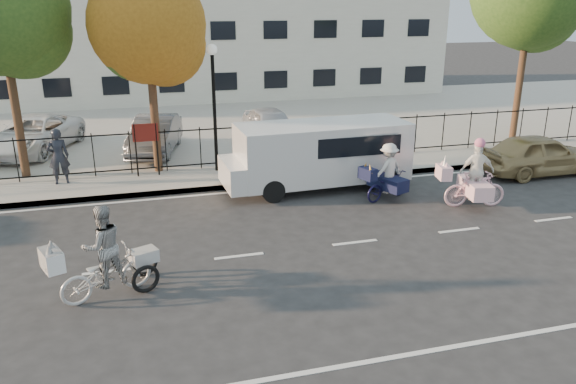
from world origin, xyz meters
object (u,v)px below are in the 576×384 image
object	(u,v)px
lamppost	(213,86)
pedestrian	(58,156)
zebra_trike	(105,262)
lot_car_b	(34,135)
lot_car_c	(155,135)
bull_bike	(387,177)
unicorn_bike	(474,182)
gold_sedan	(540,154)
lot_car_d	(271,125)
white_van	(319,153)

from	to	relation	value
lamppost	pedestrian	distance (m)	5.53
zebra_trike	lot_car_b	distance (m)	12.72
lamppost	lot_car_c	bearing A→B (deg)	122.35
lamppost	lot_car_c	distance (m)	4.27
zebra_trike	bull_bike	xyz separation A→B (m)	(8.15, 3.94, -0.07)
unicorn_bike	lot_car_c	distance (m)	12.12
unicorn_bike	gold_sedan	xyz separation A→B (m)	(4.09, 2.28, -0.05)
lot_car_d	pedestrian	bearing A→B (deg)	-159.38
pedestrian	zebra_trike	bearing A→B (deg)	92.89
pedestrian	lamppost	bearing A→B (deg)	172.37
lot_car_b	lot_car_c	distance (m)	4.79
white_van	bull_bike	bearing A→B (deg)	-46.88
gold_sedan	lot_car_b	world-z (taller)	lot_car_b
white_van	pedestrian	size ratio (longest dim) A/B	3.31
white_van	lot_car_b	bearing A→B (deg)	142.42
unicorn_bike	pedestrian	distance (m)	13.05
bull_bike	lot_car_c	xyz separation A→B (m)	(-6.60, 7.05, 0.15)
bull_bike	lot_car_d	size ratio (longest dim) A/B	0.47
white_van	unicorn_bike	bearing A→B (deg)	-39.53
lot_car_b	lot_car_c	world-z (taller)	lot_car_c
unicorn_bike	gold_sedan	bearing A→B (deg)	-49.14
lamppost	zebra_trike	world-z (taller)	lamppost
bull_bike	gold_sedan	size ratio (longest dim) A/B	0.46
zebra_trike	lot_car_c	xyz separation A→B (m)	(1.54, 10.99, 0.08)
gold_sedan	pedestrian	distance (m)	16.33
pedestrian	gold_sedan	bearing A→B (deg)	160.81
gold_sedan	lot_car_c	distance (m)	14.24
unicorn_bike	lot_car_c	bearing A→B (deg)	58.20
unicorn_bike	lot_car_b	bearing A→B (deg)	65.75
lot_car_c	unicorn_bike	bearing A→B (deg)	-29.99
zebra_trike	bull_bike	size ratio (longest dim) A/B	1.18
lamppost	bull_bike	world-z (taller)	lamppost
gold_sedan	lot_car_b	bearing A→B (deg)	67.06
gold_sedan	lot_car_b	size ratio (longest dim) A/B	0.85
lamppost	gold_sedan	bearing A→B (deg)	-15.33
lamppost	bull_bike	size ratio (longest dim) A/B	2.21
bull_bike	white_van	xyz separation A→B (m)	(-1.66, 1.64, 0.47)
lot_car_d	gold_sedan	bearing A→B (deg)	-43.18
pedestrian	lot_car_d	size ratio (longest dim) A/B	0.44
white_van	lot_car_c	size ratio (longest dim) A/B	1.42
lot_car_b	lot_car_d	size ratio (longest dim) A/B	1.20
lamppost	lot_car_c	world-z (taller)	lamppost
lot_car_c	zebra_trike	bearing A→B (deg)	-84.47
pedestrian	white_van	bearing A→B (deg)	155.69
unicorn_bike	lot_car_c	world-z (taller)	unicorn_bike
unicorn_bike	lot_car_b	size ratio (longest dim) A/B	0.43
lamppost	lot_car_c	xyz separation A→B (m)	(-1.94, 3.06, -2.26)
bull_bike	gold_sedan	world-z (taller)	bull_bike
unicorn_bike	white_van	xyz separation A→B (m)	(-3.85, 2.94, 0.40)
lamppost	lot_car_b	size ratio (longest dim) A/B	0.87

